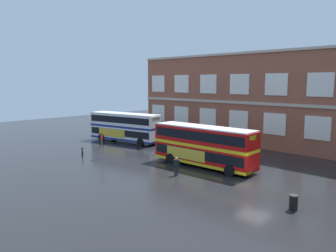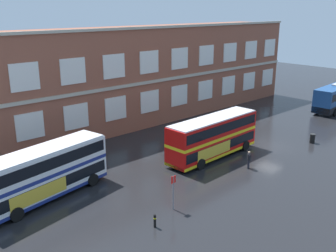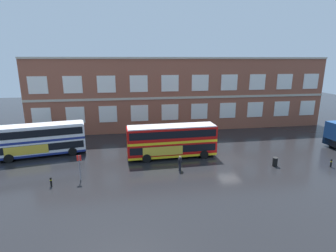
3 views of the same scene
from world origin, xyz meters
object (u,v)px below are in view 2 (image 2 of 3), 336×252
(double_decker_near, at_px, (43,173))
(double_decker_middle, at_px, (213,136))
(station_litter_bin, at_px, (312,138))
(waiting_passenger, at_px, (249,159))
(bus_stand_flag, at_px, (173,189))
(safety_bollard_east, at_px, (155,221))

(double_decker_near, bearing_deg, double_decker_middle, -10.43)
(double_decker_middle, relative_size, station_litter_bin, 10.76)
(waiting_passenger, relative_size, bus_stand_flag, 0.63)
(waiting_passenger, height_order, station_litter_bin, waiting_passenger)
(double_decker_near, bearing_deg, bus_stand_flag, -52.62)
(double_decker_near, xyz_separation_m, double_decker_middle, (16.44, -3.03, 0.00))
(station_litter_bin, xyz_separation_m, safety_bollard_east, (-24.12, -1.26, -0.03))
(waiting_passenger, distance_m, safety_bollard_east, 13.18)
(bus_stand_flag, xyz_separation_m, safety_bollard_east, (-2.61, -0.93, -1.14))
(station_litter_bin, bearing_deg, waiting_passenger, 177.32)
(double_decker_near, height_order, double_decker_middle, same)
(double_decker_near, height_order, station_litter_bin, double_decker_near)
(waiting_passenger, bearing_deg, double_decker_middle, 92.66)
(waiting_passenger, distance_m, bus_stand_flag, 10.51)
(safety_bollard_east, bearing_deg, waiting_passenger, 7.76)
(double_decker_middle, bearing_deg, bus_stand_flag, -153.66)
(double_decker_near, relative_size, station_litter_bin, 10.96)
(double_decker_middle, distance_m, safety_bollard_east, 14.29)
(bus_stand_flag, bearing_deg, waiting_passenger, 4.63)
(waiting_passenger, xyz_separation_m, station_litter_bin, (11.06, -0.52, -0.41))
(double_decker_middle, height_order, bus_stand_flag, double_decker_middle)
(double_decker_middle, xyz_separation_m, waiting_passenger, (0.20, -4.23, -1.22))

